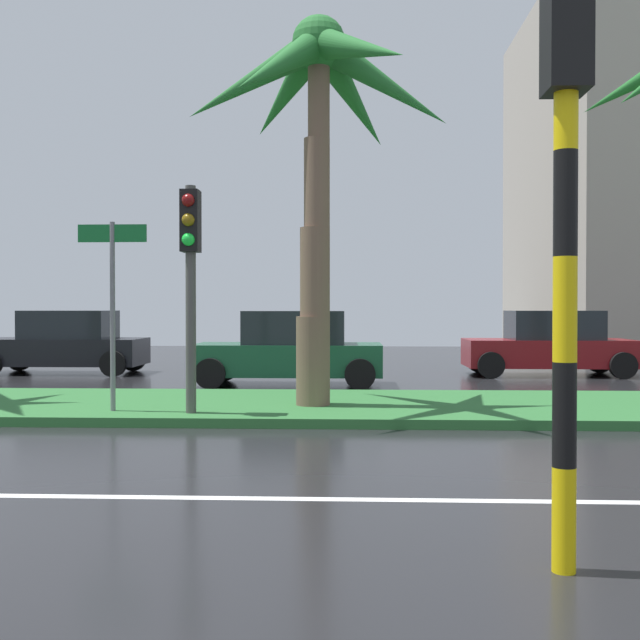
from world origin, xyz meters
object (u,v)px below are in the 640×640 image
object	(u,v)px
car_in_traffic_second	(290,350)
car_in_traffic_third	(549,344)
palm_tree_centre_left	(318,111)
street_name_sign	(113,289)
traffic_signal_median_right	(190,256)
car_in_traffic_leading	(66,343)
traffic_signal_foreground	(565,139)

from	to	relation	value
car_in_traffic_second	car_in_traffic_third	world-z (taller)	same
palm_tree_centre_left	street_name_sign	size ratio (longest dim) A/B	2.17
traffic_signal_median_right	street_name_sign	distance (m)	1.41
traffic_signal_median_right	car_in_traffic_leading	xyz separation A→B (m)	(-5.30, 8.51, -1.76)
traffic_signal_median_right	traffic_signal_foreground	distance (m)	7.49
palm_tree_centre_left	car_in_traffic_second	bearing A→B (deg)	100.40
traffic_signal_median_right	car_in_traffic_leading	bearing A→B (deg)	121.90
street_name_sign	car_in_traffic_third	distance (m)	12.27
palm_tree_centre_left	car_in_traffic_second	xyz separation A→B (m)	(-0.85, 4.64, -4.28)
car_in_traffic_leading	car_in_traffic_second	xyz separation A→B (m)	(6.39, -2.81, 0.00)
palm_tree_centre_left	traffic_signal_foreground	bearing A→B (deg)	-74.99
traffic_signal_foreground	car_in_traffic_third	size ratio (longest dim) A/B	0.99
street_name_sign	car_in_traffic_third	world-z (taller)	street_name_sign
palm_tree_centre_left	car_in_traffic_third	bearing A→B (deg)	51.77
palm_tree_centre_left	car_in_traffic_second	world-z (taller)	palm_tree_centre_left
street_name_sign	car_in_traffic_leading	size ratio (longest dim) A/B	0.70
street_name_sign	traffic_signal_foreground	size ratio (longest dim) A/B	0.71
traffic_signal_foreground	car_in_traffic_third	distance (m)	15.42
traffic_signal_foreground	car_in_traffic_second	world-z (taller)	traffic_signal_foreground
traffic_signal_median_right	traffic_signal_foreground	xyz separation A→B (m)	(3.93, -6.37, 0.33)
traffic_signal_median_right	car_in_traffic_leading	distance (m)	10.18
car_in_traffic_leading	car_in_traffic_third	size ratio (longest dim) A/B	1.00
traffic_signal_median_right	street_name_sign	world-z (taller)	traffic_signal_median_right
street_name_sign	car_in_traffic_third	xyz separation A→B (m)	(9.03, 8.22, -1.25)
traffic_signal_median_right	car_in_traffic_second	bearing A→B (deg)	79.23
palm_tree_centre_left	traffic_signal_foreground	distance (m)	8.00
palm_tree_centre_left	street_name_sign	world-z (taller)	palm_tree_centre_left
street_name_sign	traffic_signal_foreground	world-z (taller)	traffic_signal_foreground
car_in_traffic_third	traffic_signal_foreground	bearing A→B (deg)	75.59
traffic_signal_foreground	car_in_traffic_second	bearing A→B (deg)	-76.74
street_name_sign	traffic_signal_foreground	xyz separation A→B (m)	(5.23, -6.58, 0.84)
traffic_signal_median_right	car_in_traffic_third	distance (m)	11.57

